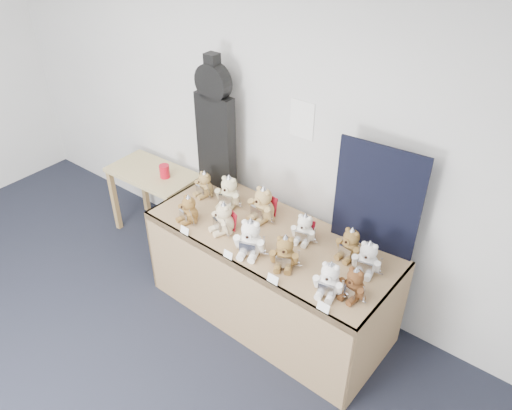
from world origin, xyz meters
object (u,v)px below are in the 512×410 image
Objects in this scene: display_table at (264,259)px; red_cup at (165,171)px; teddy_front_centre at (250,239)px; teddy_front_end at (354,284)px; teddy_back_centre_left at (263,205)px; teddy_back_centre_right at (304,229)px; teddy_front_far_left at (189,210)px; teddy_back_left at (229,193)px; teddy_front_far_right at (329,280)px; teddy_front_left at (224,219)px; teddy_back_far_left at (204,185)px; teddy_back_end at (367,259)px; teddy_front_right at (285,253)px; side_table at (154,182)px; teddy_back_right at (350,245)px; guitar_case at (215,125)px.

red_cup is (-1.39, 0.30, 0.14)m from display_table.
teddy_front_centre is 1.24× the size of teddy_front_end.
teddy_back_centre_left is 1.24× the size of teddy_back_centre_right.
teddy_back_centre_right is (0.86, 0.35, 0.00)m from teddy_front_far_left.
display_table is 0.63m from teddy_back_left.
teddy_front_far_right is at bearing -12.88° from red_cup.
display_table is 0.44m from teddy_front_left.
display_table is 0.42m from teddy_back_centre_left.
teddy_front_end is (1.13, -0.02, -0.01)m from teddy_front_left.
teddy_front_left is at bearing -107.70° from teddy_back_centre_left.
teddy_front_centre is at bearing 7.40° from teddy_front_left.
teddy_back_far_left is at bearing 168.01° from teddy_back_centre_right.
teddy_front_right is at bearing -159.43° from teddy_back_end.
teddy_back_centre_right is 0.92× the size of teddy_back_end.
teddy_front_left is 0.34m from teddy_back_centre_left.
teddy_front_right is (0.27, 0.04, -0.02)m from teddy_front_centre.
teddy_front_end reaches higher than side_table.
teddy_front_centre is 1.30× the size of teddy_back_far_left.
teddy_back_right is (-0.07, 0.41, -0.00)m from teddy_front_far_right.
red_cup is at bearing 169.48° from display_table.
teddy_front_centre is 1.13× the size of teddy_front_right.
teddy_front_far_right is at bearing 16.31° from teddy_front_left.
teddy_back_centre_left is (1.21, -0.07, 0.16)m from red_cup.
teddy_front_end is at bearing -17.61° from guitar_case.
teddy_front_left is at bearing -174.45° from teddy_front_end.
teddy_front_left is 1.00× the size of teddy_front_right.
teddy_front_far_left is at bearing -171.48° from teddy_front_end.
guitar_case is at bearing 160.46° from teddy_back_end.
side_table is 1.92m from teddy_front_right.
teddy_front_centre is 0.44m from teddy_back_centre_left.
teddy_front_far_left is 0.92m from teddy_back_centre_right.
teddy_back_centre_left is (0.33, 0.02, 0.01)m from teddy_back_left.
teddy_back_left reaches higher than teddy_back_right.
teddy_back_centre_left is at bearing -7.61° from teddy_back_left.
side_table is 3.10× the size of teddy_front_right.
teddy_back_right reaches higher than display_table.
teddy_front_far_right is 0.88× the size of teddy_back_centre_left.
display_table is 7.12× the size of teddy_back_end.
teddy_front_far_right is at bearing -3.81° from teddy_back_far_left.
display_table is 0.35m from teddy_front_centre.
teddy_front_right is 1.09× the size of teddy_front_end.
teddy_front_right reaches higher than teddy_front_left.
guitar_case is at bearing -179.56° from teddy_back_right.
teddy_back_right is (0.78, 0.01, -0.02)m from teddy_back_centre_left.
red_cup is 0.51× the size of teddy_back_far_left.
teddy_back_left is 1.12× the size of teddy_back_right.
teddy_front_end reaches higher than teddy_back_far_left.
teddy_back_centre_left is (0.14, 0.31, 0.02)m from teddy_front_left.
teddy_front_right is 0.88× the size of teddy_back_centre_left.
teddy_front_far_right reaches higher than display_table.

